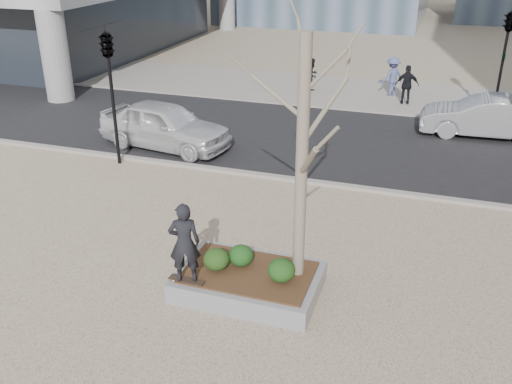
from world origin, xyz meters
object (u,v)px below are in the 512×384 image
(planter, at_px, (249,282))
(police_car, at_px, (165,125))
(skateboarder, at_px, (184,243))
(skateboard, at_px, (187,281))

(planter, distance_m, police_car, 9.38)
(planter, xyz_separation_m, police_car, (-5.68, 7.43, 0.61))
(skateboarder, relative_size, police_car, 0.36)
(planter, height_order, skateboard, skateboard)
(police_car, bearing_deg, skateboard, -142.17)
(planter, distance_m, skateboarder, 1.77)
(planter, height_order, police_car, police_car)
(skateboard, xyz_separation_m, police_car, (-4.58, 8.18, 0.35))
(police_car, bearing_deg, skateboarder, -142.17)
(skateboard, height_order, skateboarder, skateboarder)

